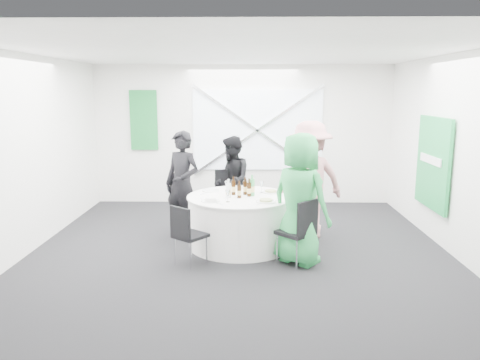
{
  "coord_description": "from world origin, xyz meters",
  "views": [
    {
      "loc": [
        0.13,
        -6.51,
        2.28
      ],
      "look_at": [
        0.0,
        0.2,
        1.0
      ],
      "focal_mm": 35.0,
      "sensor_mm": 36.0,
      "label": 1
    }
  ],
  "objects_px": {
    "person_woman_pink": "(309,180)",
    "chair_back": "(228,193)",
    "chair_back_left": "(186,197)",
    "chair_front_right": "(300,227)",
    "person_man_back": "(232,181)",
    "green_water_bottle": "(252,187)",
    "banquet_table": "(240,221)",
    "person_man_back_left": "(182,184)",
    "chair_back_right": "(301,199)",
    "clear_water_bottle": "(228,190)",
    "chair_front_left": "(186,231)",
    "person_woman_green": "(300,199)"
  },
  "relations": [
    {
      "from": "person_woman_pink",
      "to": "chair_front_left",
      "type": "bearing_deg",
      "value": 13.55
    },
    {
      "from": "person_woman_pink",
      "to": "green_water_bottle",
      "type": "height_order",
      "value": "person_woman_pink"
    },
    {
      "from": "chair_back_left",
      "to": "person_woman_green",
      "type": "bearing_deg",
      "value": -91.27
    },
    {
      "from": "chair_back_right",
      "to": "person_woman_pink",
      "type": "bearing_deg",
      "value": 25.59
    },
    {
      "from": "person_man_back",
      "to": "person_woman_pink",
      "type": "distance_m",
      "value": 1.41
    },
    {
      "from": "person_woman_green",
      "to": "clear_water_bottle",
      "type": "distance_m",
      "value": 1.14
    },
    {
      "from": "chair_back",
      "to": "clear_water_bottle",
      "type": "relative_size",
      "value": 3.55
    },
    {
      "from": "chair_front_right",
      "to": "chair_back_left",
      "type": "bearing_deg",
      "value": -86.44
    },
    {
      "from": "chair_front_right",
      "to": "clear_water_bottle",
      "type": "relative_size",
      "value": 3.38
    },
    {
      "from": "person_man_back",
      "to": "person_woman_green",
      "type": "distance_m",
      "value": 2.05
    },
    {
      "from": "clear_water_bottle",
      "to": "chair_back_right",
      "type": "bearing_deg",
      "value": 28.95
    },
    {
      "from": "chair_front_left",
      "to": "person_man_back",
      "type": "xyz_separation_m",
      "value": [
        0.52,
        1.96,
        0.29
      ]
    },
    {
      "from": "chair_front_left",
      "to": "person_woman_green",
      "type": "distance_m",
      "value": 1.55
    },
    {
      "from": "person_woman_pink",
      "to": "person_woman_green",
      "type": "distance_m",
      "value": 1.18
    },
    {
      "from": "chair_back",
      "to": "chair_back_left",
      "type": "distance_m",
      "value": 0.79
    },
    {
      "from": "person_woman_green",
      "to": "chair_back_right",
      "type": "bearing_deg",
      "value": -56.41
    },
    {
      "from": "chair_back",
      "to": "person_woman_pink",
      "type": "relative_size",
      "value": 0.52
    },
    {
      "from": "chair_back",
      "to": "clear_water_bottle",
      "type": "bearing_deg",
      "value": -98.51
    },
    {
      "from": "person_man_back_left",
      "to": "person_man_back",
      "type": "distance_m",
      "value": 0.97
    },
    {
      "from": "chair_back_left",
      "to": "chair_front_right",
      "type": "relative_size",
      "value": 1.08
    },
    {
      "from": "clear_water_bottle",
      "to": "chair_front_right",
      "type": "bearing_deg",
      "value": -36.79
    },
    {
      "from": "chair_back",
      "to": "person_man_back",
      "type": "distance_m",
      "value": 0.22
    },
    {
      "from": "person_man_back_left",
      "to": "green_water_bottle",
      "type": "distance_m",
      "value": 1.2
    },
    {
      "from": "chair_back",
      "to": "person_man_back_left",
      "type": "relative_size",
      "value": 0.57
    },
    {
      "from": "person_woman_pink",
      "to": "chair_back",
      "type": "bearing_deg",
      "value": -50.46
    },
    {
      "from": "banquet_table",
      "to": "chair_back_left",
      "type": "distance_m",
      "value": 1.16
    },
    {
      "from": "chair_front_left",
      "to": "person_woman_pink",
      "type": "bearing_deg",
      "value": -104.47
    },
    {
      "from": "banquet_table",
      "to": "person_man_back",
      "type": "bearing_deg",
      "value": 98.33
    },
    {
      "from": "person_man_back_left",
      "to": "person_man_back",
      "type": "height_order",
      "value": "person_man_back_left"
    },
    {
      "from": "person_man_back_left",
      "to": "person_woman_green",
      "type": "bearing_deg",
      "value": -5.97
    },
    {
      "from": "chair_back_left",
      "to": "chair_front_left",
      "type": "xyz_separation_m",
      "value": [
        0.21,
        -1.55,
        -0.1
      ]
    },
    {
      "from": "person_man_back",
      "to": "green_water_bottle",
      "type": "distance_m",
      "value": 1.15
    },
    {
      "from": "chair_front_left",
      "to": "person_man_back_left",
      "type": "xyz_separation_m",
      "value": [
        -0.23,
        1.36,
        0.36
      ]
    },
    {
      "from": "chair_back",
      "to": "chair_back_left",
      "type": "bearing_deg",
      "value": -159.11
    },
    {
      "from": "chair_front_left",
      "to": "person_woman_green",
      "type": "relative_size",
      "value": 0.47
    },
    {
      "from": "chair_front_left",
      "to": "green_water_bottle",
      "type": "relative_size",
      "value": 2.63
    },
    {
      "from": "chair_back",
      "to": "green_water_bottle",
      "type": "relative_size",
      "value": 3.06
    },
    {
      "from": "chair_back_right",
      "to": "chair_front_left",
      "type": "height_order",
      "value": "chair_back_right"
    },
    {
      "from": "chair_back_right",
      "to": "chair_front_right",
      "type": "bearing_deg",
      "value": -35.51
    },
    {
      "from": "chair_back_right",
      "to": "chair_front_left",
      "type": "bearing_deg",
      "value": -79.13
    },
    {
      "from": "chair_back",
      "to": "chair_front_right",
      "type": "bearing_deg",
      "value": -73.48
    },
    {
      "from": "chair_back",
      "to": "chair_back_right",
      "type": "distance_m",
      "value": 1.33
    },
    {
      "from": "chair_front_right",
      "to": "chair_front_left",
      "type": "bearing_deg",
      "value": -43.48
    },
    {
      "from": "person_man_back",
      "to": "green_water_bottle",
      "type": "height_order",
      "value": "person_man_back"
    },
    {
      "from": "chair_front_right",
      "to": "green_water_bottle",
      "type": "distance_m",
      "value": 1.11
    },
    {
      "from": "banquet_table",
      "to": "person_man_back_left",
      "type": "height_order",
      "value": "person_man_back_left"
    },
    {
      "from": "person_man_back_left",
      "to": "person_woman_pink",
      "type": "distance_m",
      "value": 1.99
    },
    {
      "from": "chair_back_left",
      "to": "person_man_back_left",
      "type": "bearing_deg",
      "value": -147.83
    },
    {
      "from": "person_man_back_left",
      "to": "person_woman_green",
      "type": "distance_m",
      "value": 2.1
    },
    {
      "from": "chair_back_right",
      "to": "clear_water_bottle",
      "type": "height_order",
      "value": "clear_water_bottle"
    }
  ]
}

